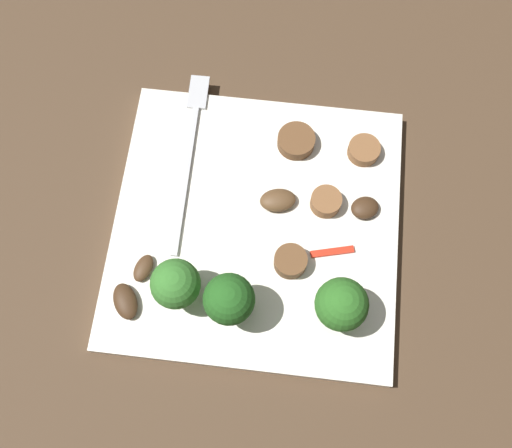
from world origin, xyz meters
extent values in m
plane|color=#4C3826|center=(0.00, 0.00, 0.00)|extent=(1.40, 1.40, 0.00)
cube|color=white|center=(0.00, 0.00, 0.01)|extent=(0.25, 0.25, 0.01)
cube|color=silver|center=(0.03, 0.07, 0.02)|extent=(0.15, 0.01, 0.00)
cube|color=silver|center=(0.12, 0.07, 0.02)|extent=(0.04, 0.02, 0.00)
cylinder|color=#296420|center=(-0.08, 0.01, 0.03)|extent=(0.01, 0.01, 0.03)
sphere|color=#235B1E|center=(-0.08, 0.01, 0.05)|extent=(0.04, 0.04, 0.04)
cylinder|color=#347525|center=(-0.07, -0.08, 0.02)|extent=(0.01, 0.01, 0.02)
sphere|color=#2D6B23|center=(-0.07, -0.08, 0.05)|extent=(0.04, 0.04, 0.04)
cylinder|color=#408630|center=(-0.07, 0.06, 0.03)|extent=(0.01, 0.01, 0.02)
sphere|color=#387A2D|center=(-0.07, 0.06, 0.05)|extent=(0.04, 0.04, 0.04)
cylinder|color=brown|center=(0.08, -0.09, 0.02)|extent=(0.04, 0.04, 0.01)
cylinder|color=brown|center=(-0.03, -0.03, 0.02)|extent=(0.04, 0.04, 0.02)
cylinder|color=brown|center=(0.03, -0.06, 0.02)|extent=(0.03, 0.03, 0.01)
cylinder|color=brown|center=(0.08, -0.03, 0.02)|extent=(0.04, 0.04, 0.01)
ellipsoid|color=brown|center=(0.02, -0.02, 0.02)|extent=(0.03, 0.04, 0.01)
ellipsoid|color=#422B19|center=(0.02, -0.09, 0.02)|extent=(0.03, 0.03, 0.01)
ellipsoid|color=#4C331E|center=(-0.05, 0.09, 0.02)|extent=(0.03, 0.02, 0.01)
ellipsoid|color=#422B19|center=(-0.08, 0.10, 0.02)|extent=(0.04, 0.03, 0.01)
cube|color=red|center=(-0.02, -0.07, 0.02)|extent=(0.01, 0.04, 0.00)
camera|label=1|loc=(-0.17, -0.02, 0.49)|focal=40.49mm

